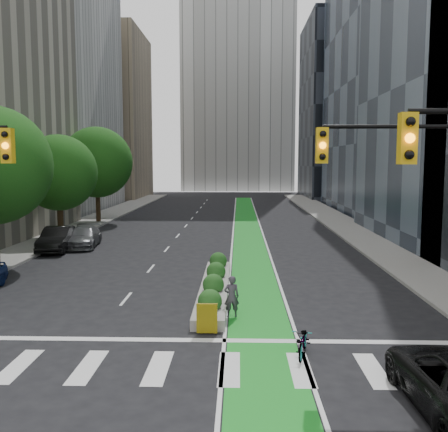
# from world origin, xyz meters

# --- Properties ---
(ground) EXTENTS (160.00, 160.00, 0.00)m
(ground) POSITION_xyz_m (0.00, 0.00, 0.00)
(ground) COLOR black
(ground) RESTS_ON ground
(sidewalk_left) EXTENTS (3.60, 90.00, 0.15)m
(sidewalk_left) POSITION_xyz_m (-11.80, 25.00, 0.07)
(sidewalk_left) COLOR gray
(sidewalk_left) RESTS_ON ground
(sidewalk_right) EXTENTS (3.60, 90.00, 0.15)m
(sidewalk_right) POSITION_xyz_m (11.80, 25.00, 0.07)
(sidewalk_right) COLOR gray
(sidewalk_right) RESTS_ON ground
(bike_lane_paint) EXTENTS (2.20, 70.00, 0.01)m
(bike_lane_paint) POSITION_xyz_m (3.00, 30.00, 0.01)
(bike_lane_paint) COLOR #1A9224
(bike_lane_paint) RESTS_ON ground
(building_lt_mid) EXTENTS (14.00, 22.00, 48.00)m
(building_lt_mid) POSITION_xyz_m (-21.00, 45.00, 24.00)
(building_lt_mid) COLOR silver
(building_lt_mid) RESTS_ON ground
(building_tan_far) EXTENTS (14.00, 16.00, 26.00)m
(building_tan_far) POSITION_xyz_m (-20.00, 66.00, 13.00)
(building_tan_far) COLOR tan
(building_tan_far) RESTS_ON ground
(building_glass_far) EXTENTS (14.00, 24.00, 42.00)m
(building_glass_far) POSITION_xyz_m (21.00, 45.00, 21.00)
(building_glass_far) COLOR #19212D
(building_glass_far) RESTS_ON ground
(building_dark_end) EXTENTS (14.00, 18.00, 28.00)m
(building_dark_end) POSITION_xyz_m (20.00, 68.00, 14.00)
(building_dark_end) COLOR black
(building_dark_end) RESTS_ON ground
(building_distant) EXTENTS (22.00, 16.00, 70.00)m
(building_distant) POSITION_xyz_m (2.00, 90.00, 35.00)
(building_distant) COLOR silver
(building_distant) RESTS_ON ground
(tree_midfar) EXTENTS (5.60, 5.60, 7.76)m
(tree_midfar) POSITION_xyz_m (-11.00, 22.00, 4.95)
(tree_midfar) COLOR black
(tree_midfar) RESTS_ON ground
(tree_far) EXTENTS (6.60, 6.60, 9.00)m
(tree_far) POSITION_xyz_m (-11.00, 32.00, 5.69)
(tree_far) COLOR black
(tree_far) RESTS_ON ground
(median_planter) EXTENTS (1.20, 10.26, 1.10)m
(median_planter) POSITION_xyz_m (1.20, 7.04, 0.37)
(median_planter) COLOR gray
(median_planter) RESTS_ON ground
(bicycle) EXTENTS (0.96, 1.76, 0.88)m
(bicycle) POSITION_xyz_m (4.20, 0.07, 0.44)
(bicycle) COLOR gray
(bicycle) RESTS_ON ground
(cyclist) EXTENTS (0.63, 0.47, 1.57)m
(cyclist) POSITION_xyz_m (2.00, 3.68, 0.79)
(cyclist) COLOR #3E3742
(cyclist) RESTS_ON ground
(parked_car_left_mid) EXTENTS (2.13, 4.88, 1.56)m
(parked_car_left_mid) POSITION_xyz_m (-9.49, 17.19, 0.78)
(parked_car_left_mid) COLOR black
(parked_car_left_mid) RESTS_ON ground
(parked_car_left_far) EXTENTS (2.47, 4.92, 1.37)m
(parked_car_left_far) POSITION_xyz_m (-8.27, 18.75, 0.69)
(parked_car_left_far) COLOR #4F5054
(parked_car_left_far) RESTS_ON ground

